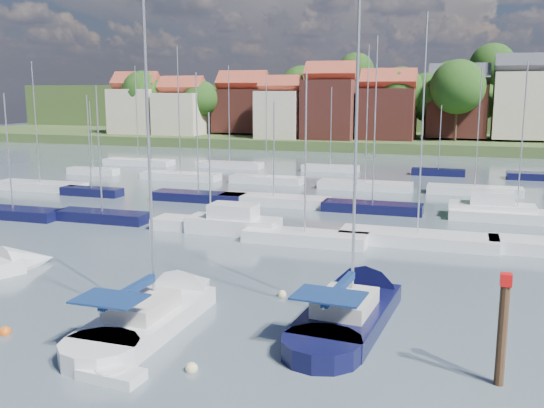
% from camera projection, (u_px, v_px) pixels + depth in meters
% --- Properties ---
extents(ground, '(260.00, 260.00, 0.00)m').
position_uv_depth(ground, '(351.00, 194.00, 63.00)').
color(ground, '#4A5865').
rests_on(ground, ground).
extents(sailboat_centre, '(3.36, 12.22, 16.52)m').
position_uv_depth(sailboat_centre, '(165.00, 308.00, 29.05)').
color(sailboat_centre, silver).
rests_on(sailboat_centre, ground).
extents(sailboat_navy, '(4.38, 12.93, 17.54)m').
position_uv_depth(sailboat_navy, '(358.00, 304.00, 29.54)').
color(sailboat_navy, black).
rests_on(sailboat_navy, ground).
extents(tender, '(2.58, 1.37, 0.54)m').
position_uv_depth(tender, '(111.00, 374.00, 22.56)').
color(tender, silver).
rests_on(tender, ground).
extents(timber_piling, '(0.40, 0.40, 6.49)m').
position_uv_depth(timber_piling, '(501.00, 355.00, 22.01)').
color(timber_piling, '#4C331E').
rests_on(timber_piling, ground).
extents(buoy_c, '(0.53, 0.53, 0.53)m').
position_uv_depth(buoy_c, '(5.00, 334.00, 26.82)').
color(buoy_c, '#D85914').
rests_on(buoy_c, ground).
extents(buoy_d, '(0.50, 0.50, 0.50)m').
position_uv_depth(buoy_d, '(192.00, 371.00, 23.30)').
color(buoy_d, beige).
rests_on(buoy_d, ground).
extents(buoy_e, '(0.44, 0.44, 0.44)m').
position_uv_depth(buoy_e, '(282.00, 296.00, 31.79)').
color(buoy_e, beige).
rests_on(buoy_e, ground).
extents(marina_field, '(79.62, 41.41, 15.93)m').
position_uv_depth(marina_field, '(362.00, 199.00, 57.80)').
color(marina_field, silver).
rests_on(marina_field, ground).
extents(far_shore_town, '(212.46, 90.00, 22.27)m').
position_uv_depth(far_shore_town, '(430.00, 116.00, 148.16)').
color(far_shore_town, '#415329').
rests_on(far_shore_town, ground).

